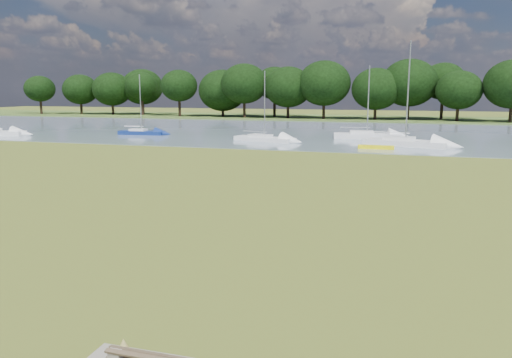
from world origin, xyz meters
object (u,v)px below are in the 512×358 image
(sailboat_0, at_px, (264,137))
(sailboat_4, at_px, (366,134))
(sailboat_2, at_px, (141,131))
(sailboat_1, at_px, (404,140))
(kayak, at_px, (376,147))

(sailboat_0, distance_m, sailboat_4, 11.67)
(sailboat_2, height_order, sailboat_4, sailboat_4)
(sailboat_0, distance_m, sailboat_1, 14.10)
(sailboat_2, bearing_deg, sailboat_0, -14.03)
(kayak, height_order, sailboat_2, sailboat_2)
(sailboat_2, xyz_separation_m, sailboat_4, (26.02, 3.04, 0.07))
(sailboat_0, xyz_separation_m, sailboat_1, (14.10, -0.24, 0.11))
(sailboat_1, bearing_deg, sailboat_4, 140.02)
(sailboat_0, bearing_deg, sailboat_4, 47.99)
(kayak, distance_m, sailboat_2, 28.41)
(kayak, distance_m, sailboat_0, 12.23)
(sailboat_4, bearing_deg, sailboat_2, 177.69)
(sailboat_2, bearing_deg, sailboat_4, 2.96)
(sailboat_1, height_order, sailboat_2, sailboat_1)
(sailboat_0, relative_size, sailboat_2, 1.02)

